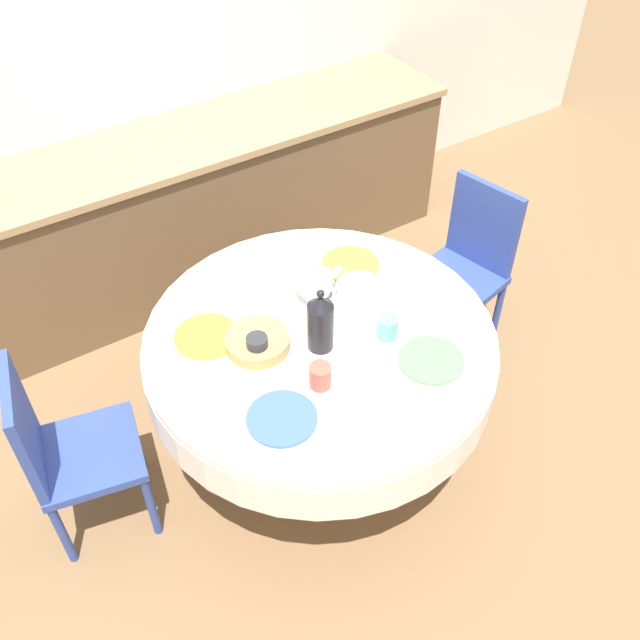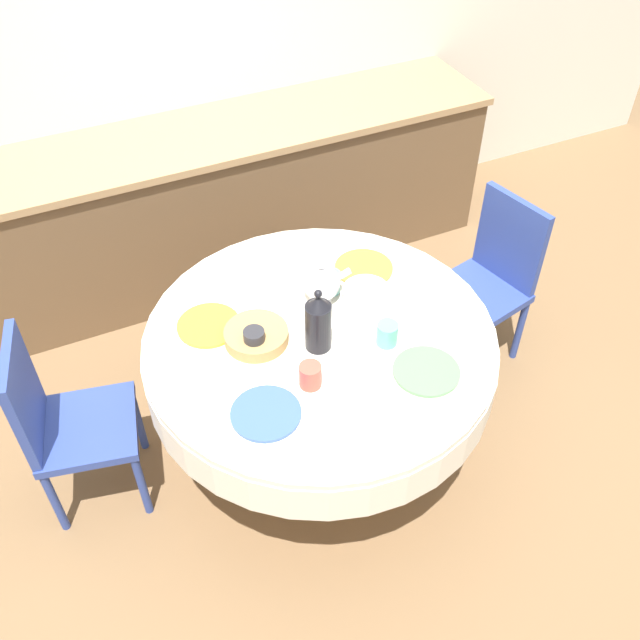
# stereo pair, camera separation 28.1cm
# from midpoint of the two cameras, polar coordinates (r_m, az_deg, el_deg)

# --- Properties ---
(ground_plane) EXTENTS (12.00, 12.00, 0.00)m
(ground_plane) POSITION_cam_midpoint_polar(r_m,az_deg,el_deg) (3.43, -2.38, -10.00)
(ground_plane) COLOR brown
(wall_back) EXTENTS (7.00, 0.05, 2.60)m
(wall_back) POSITION_cam_midpoint_polar(r_m,az_deg,el_deg) (3.99, -17.42, 20.43)
(wall_back) COLOR silver
(wall_back) RESTS_ON ground_plane
(kitchen_counter) EXTENTS (3.24, 0.64, 0.89)m
(kitchen_counter) POSITION_cam_midpoint_polar(r_m,az_deg,el_deg) (4.11, -13.35, 8.17)
(kitchen_counter) COLOR brown
(kitchen_counter) RESTS_ON ground_plane
(dining_table) EXTENTS (1.44, 1.44, 0.73)m
(dining_table) POSITION_cam_midpoint_polar(r_m,az_deg,el_deg) (2.95, -2.73, -2.94)
(dining_table) COLOR tan
(dining_table) RESTS_ON ground_plane
(chair_left) EXTENTS (0.48, 0.48, 0.90)m
(chair_left) POSITION_cam_midpoint_polar(r_m,az_deg,el_deg) (3.64, 9.53, 4.51)
(chair_left) COLOR #2D428E
(chair_left) RESTS_ON ground_plane
(chair_right) EXTENTS (0.47, 0.47, 0.90)m
(chair_right) POSITION_cam_midpoint_polar(r_m,az_deg,el_deg) (3.02, -22.34, -9.60)
(chair_right) COLOR #2D428E
(chair_right) RESTS_ON ground_plane
(plate_near_left) EXTENTS (0.26, 0.26, 0.01)m
(plate_near_left) POSITION_cam_midpoint_polar(r_m,az_deg,el_deg) (2.59, -6.22, -8.00)
(plate_near_left) COLOR #3856AD
(plate_near_left) RESTS_ON dining_table
(cup_near_left) EXTENTS (0.08, 0.08, 0.10)m
(cup_near_left) POSITION_cam_midpoint_polar(r_m,az_deg,el_deg) (2.65, -3.03, -4.66)
(cup_near_left) COLOR #CC4C3D
(cup_near_left) RESTS_ON dining_table
(plate_near_right) EXTENTS (0.26, 0.26, 0.01)m
(plate_near_right) POSITION_cam_midpoint_polar(r_m,az_deg,el_deg) (2.77, 6.03, -3.36)
(plate_near_right) COLOR #5BA85B
(plate_near_right) RESTS_ON dining_table
(cup_near_right) EXTENTS (0.08, 0.08, 0.10)m
(cup_near_right) POSITION_cam_midpoint_polar(r_m,az_deg,el_deg) (2.83, 2.61, -0.73)
(cup_near_right) COLOR #5BA39E
(cup_near_right) RESTS_ON dining_table
(plate_far_left) EXTENTS (0.26, 0.26, 0.01)m
(plate_far_left) POSITION_cam_midpoint_polar(r_m,az_deg,el_deg) (2.91, -11.82, -1.41)
(plate_far_left) COLOR yellow
(plate_far_left) RESTS_ON dining_table
(cup_far_left) EXTENTS (0.08, 0.08, 0.10)m
(cup_far_left) POSITION_cam_midpoint_polar(r_m,az_deg,el_deg) (2.78, -7.93, -2.27)
(cup_far_left) COLOR #28282D
(cup_far_left) RESTS_ON dining_table
(plate_far_right) EXTENTS (0.26, 0.26, 0.01)m
(plate_far_right) POSITION_cam_midpoint_polar(r_m,az_deg,el_deg) (3.18, -0.08, 4.35)
(plate_far_right) COLOR orange
(plate_far_right) RESTS_ON dining_table
(cup_far_right) EXTENTS (0.08, 0.08, 0.10)m
(cup_far_right) POSITION_cam_midpoint_polar(r_m,az_deg,el_deg) (3.03, -2.50, 2.96)
(cup_far_right) COLOR #5BA39E
(cup_far_right) RESTS_ON dining_table
(coffee_carafe) EXTENTS (0.10, 0.10, 0.29)m
(coffee_carafe) POSITION_cam_midpoint_polar(r_m,az_deg,el_deg) (2.73, -2.90, -0.35)
(coffee_carafe) COLOR black
(coffee_carafe) RESTS_ON dining_table
(teapot) EXTENTS (0.21, 0.16, 0.20)m
(teapot) POSITION_cam_midpoint_polar(r_m,az_deg,el_deg) (2.96, -3.13, 2.84)
(teapot) COLOR white
(teapot) RESTS_ON dining_table
(bread_basket) EXTENTS (0.26, 0.26, 0.05)m
(bread_basket) POSITION_cam_midpoint_polar(r_m,az_deg,el_deg) (2.82, -7.87, -1.90)
(bread_basket) COLOR #AD844C
(bread_basket) RESTS_ON dining_table
(fruit_bowl) EXTENTS (0.20, 0.20, 0.08)m
(fruit_bowl) POSITION_cam_midpoint_polar(r_m,az_deg,el_deg) (2.99, 0.46, 2.09)
(fruit_bowl) COLOR silver
(fruit_bowl) RESTS_ON dining_table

